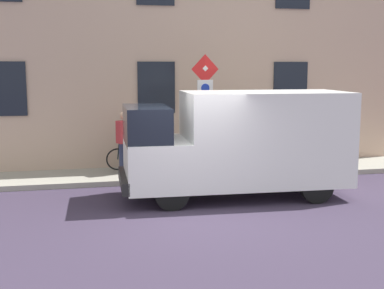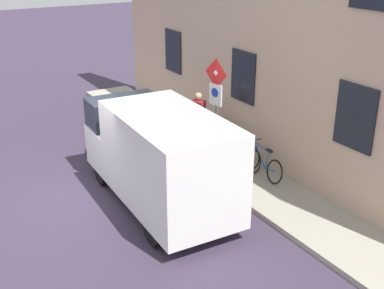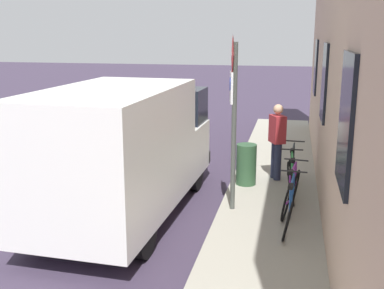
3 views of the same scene
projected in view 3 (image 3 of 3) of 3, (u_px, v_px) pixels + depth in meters
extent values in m
plane|color=#392F42|center=(97.00, 187.00, 10.68)|extent=(80.00, 80.00, 0.00)
cube|color=#9C9889|center=(271.00, 196.00, 9.86)|extent=(1.88, 17.24, 0.14)
cube|color=tan|center=(350.00, 7.00, 8.71)|extent=(0.70, 15.24, 7.72)
cube|color=black|center=(346.00, 122.00, 5.13)|extent=(0.06, 1.10, 1.50)
cube|color=black|center=(325.00, 82.00, 9.11)|extent=(0.06, 1.10, 1.50)
cube|color=black|center=(316.00, 67.00, 13.10)|extent=(0.06, 1.10, 1.50)
cylinder|color=#474C47|center=(234.00, 129.00, 8.63)|extent=(0.09, 0.09, 3.11)
pyramid|color=silver|center=(231.00, 56.00, 8.33)|extent=(0.13, 0.50, 0.50)
pyramid|color=red|center=(231.00, 56.00, 8.33)|extent=(0.12, 0.55, 0.56)
cube|color=white|center=(231.00, 87.00, 8.45)|extent=(0.12, 0.44, 0.56)
cylinder|color=#1933B2|center=(230.00, 84.00, 8.45)|extent=(0.05, 0.24, 0.24)
cube|color=white|center=(113.00, 151.00, 8.15)|extent=(2.14, 3.87, 2.18)
cube|color=white|center=(160.00, 147.00, 10.72)|extent=(2.05, 1.47, 1.10)
cube|color=black|center=(162.00, 106.00, 10.71)|extent=(1.96, 1.05, 0.84)
cube|color=black|center=(170.00, 154.00, 11.52)|extent=(2.00, 0.23, 0.28)
cylinder|color=black|center=(121.00, 168.00, 10.83)|extent=(0.25, 0.77, 0.76)
cylinder|color=black|center=(195.00, 173.00, 10.40)|extent=(0.25, 0.77, 0.76)
cylinder|color=black|center=(41.00, 223.00, 7.69)|extent=(0.25, 0.77, 0.76)
cylinder|color=black|center=(143.00, 234.00, 7.27)|extent=(0.25, 0.77, 0.76)
torus|color=black|center=(293.00, 200.00, 8.51)|extent=(0.21, 0.67, 0.66)
torus|color=black|center=(288.00, 221.00, 7.53)|extent=(0.21, 0.67, 0.66)
cylinder|color=#2053A8|center=(292.00, 195.00, 8.15)|extent=(0.08, 0.60, 0.60)
cylinder|color=#2053A8|center=(292.00, 181.00, 8.01)|extent=(0.09, 0.73, 0.07)
cylinder|color=#2053A8|center=(290.00, 203.00, 7.81)|extent=(0.05, 0.19, 0.55)
cylinder|color=#2053A8|center=(289.00, 219.00, 7.74)|extent=(0.07, 0.43, 0.12)
cylinder|color=#2053A8|center=(293.00, 187.00, 8.43)|extent=(0.04, 0.09, 0.50)
cube|color=black|center=(291.00, 186.00, 7.67)|extent=(0.09, 0.21, 0.06)
cylinder|color=#262626|center=(294.00, 171.00, 8.34)|extent=(0.46, 0.06, 0.03)
torus|color=black|center=(295.00, 186.00, 9.27)|extent=(0.24, 0.67, 0.66)
torus|color=black|center=(286.00, 204.00, 8.31)|extent=(0.24, 0.67, 0.66)
cylinder|color=purple|center=(293.00, 181.00, 8.91)|extent=(0.12, 0.60, 0.60)
cylinder|color=purple|center=(293.00, 168.00, 8.78)|extent=(0.14, 0.72, 0.07)
cylinder|color=purple|center=(290.00, 187.00, 8.59)|extent=(0.06, 0.19, 0.55)
cylinder|color=purple|center=(288.00, 202.00, 8.52)|extent=(0.10, 0.43, 0.12)
cylinder|color=purple|center=(296.00, 174.00, 9.19)|extent=(0.05, 0.09, 0.50)
cube|color=black|center=(290.00, 172.00, 8.45)|extent=(0.11, 0.21, 0.06)
cylinder|color=#262626|center=(296.00, 160.00, 9.10)|extent=(0.46, 0.10, 0.03)
torus|color=black|center=(291.00, 174.00, 10.07)|extent=(0.14, 0.66, 0.66)
torus|color=black|center=(292.00, 189.00, 9.06)|extent=(0.14, 0.66, 0.66)
cylinder|color=green|center=(292.00, 169.00, 9.69)|extent=(0.06, 0.60, 0.60)
cylinder|color=green|center=(292.00, 157.00, 9.56)|extent=(0.06, 0.73, 0.07)
cylinder|color=green|center=(292.00, 175.00, 9.35)|extent=(0.04, 0.19, 0.55)
cylinder|color=green|center=(292.00, 188.00, 9.27)|extent=(0.05, 0.43, 0.12)
cylinder|color=green|center=(291.00, 163.00, 9.98)|extent=(0.04, 0.09, 0.50)
cube|color=black|center=(293.00, 161.00, 9.21)|extent=(0.09, 0.20, 0.06)
cylinder|color=#262626|center=(292.00, 150.00, 9.89)|extent=(0.46, 0.05, 0.03)
torus|color=black|center=(293.00, 164.00, 10.83)|extent=(0.19, 0.67, 0.66)
torus|color=black|center=(290.00, 177.00, 9.84)|extent=(0.19, 0.67, 0.66)
cylinder|color=black|center=(293.00, 159.00, 10.46)|extent=(0.07, 0.60, 0.60)
cylinder|color=black|center=(293.00, 148.00, 10.33)|extent=(0.08, 0.73, 0.07)
cylinder|color=black|center=(292.00, 164.00, 10.13)|extent=(0.05, 0.19, 0.55)
cylinder|color=black|center=(291.00, 176.00, 10.05)|extent=(0.06, 0.43, 0.12)
cylinder|color=black|center=(294.00, 154.00, 10.75)|extent=(0.04, 0.09, 0.50)
cube|color=black|center=(292.00, 151.00, 9.98)|extent=(0.09, 0.20, 0.06)
cylinder|color=#262626|center=(294.00, 141.00, 10.65)|extent=(0.46, 0.06, 0.03)
cylinder|color=#262B47|center=(274.00, 160.00, 10.81)|extent=(0.16, 0.16, 0.85)
cylinder|color=#262B47|center=(278.00, 162.00, 10.64)|extent=(0.16, 0.16, 0.85)
cube|color=#AA2B31|center=(277.00, 129.00, 10.55)|extent=(0.41, 0.47, 0.62)
sphere|color=tan|center=(278.00, 109.00, 10.45)|extent=(0.22, 0.22, 0.22)
cylinder|color=#2D5133|center=(246.00, 164.00, 10.33)|extent=(0.44, 0.44, 0.90)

